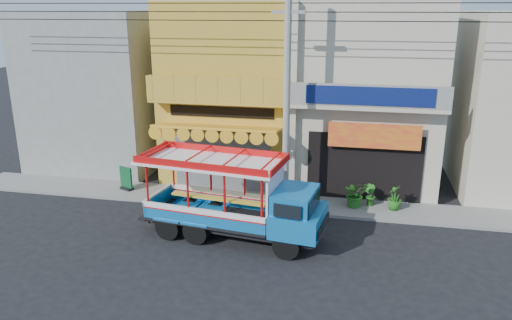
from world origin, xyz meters
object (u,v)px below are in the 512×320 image
at_px(songthaew_truck, 246,201).
at_px(green_sign, 126,180).
at_px(utility_pole, 291,85).
at_px(potted_plant_a, 355,194).
at_px(potted_plant_b, 370,195).
at_px(potted_plant_c, 395,197).

xyz_separation_m(songthaew_truck, green_sign, (-6.14, 3.49, -0.89)).
relative_size(utility_pole, potted_plant_a, 25.76).
height_order(utility_pole, potted_plant_a, utility_pole).
distance_m(utility_pole, potted_plant_b, 5.58).
bearing_deg(potted_plant_b, utility_pole, 70.45).
distance_m(potted_plant_b, potted_plant_c, 0.99).
bearing_deg(songthaew_truck, green_sign, 150.37).
relative_size(green_sign, potted_plant_c, 1.01).
height_order(green_sign, potted_plant_b, green_sign).
height_order(potted_plant_a, potted_plant_b, potted_plant_a).
relative_size(utility_pole, potted_plant_b, 32.96).
bearing_deg(potted_plant_a, potted_plant_b, 1.03).
distance_m(songthaew_truck, potted_plant_b, 5.80).
height_order(songthaew_truck, potted_plant_a, songthaew_truck).
height_order(songthaew_truck, potted_plant_b, songthaew_truck).
bearing_deg(utility_pole, potted_plant_a, 16.45).
xyz_separation_m(songthaew_truck, potted_plant_a, (3.66, 3.53, -0.78)).
bearing_deg(songthaew_truck, utility_pole, 68.35).
bearing_deg(potted_plant_c, green_sign, -72.14).
height_order(green_sign, potted_plant_c, green_sign).
relative_size(songthaew_truck, potted_plant_b, 7.81).
distance_m(green_sign, potted_plant_c, 11.33).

